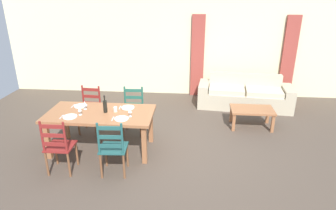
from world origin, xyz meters
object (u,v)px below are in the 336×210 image
Objects in this scene: dining_chair_near_left at (59,146)px; dining_chair_near_right at (113,148)px; dining_chair_far_right at (133,111)px; couch at (244,95)px; wine_glass_near_left at (80,109)px; dining_table at (100,117)px; wine_glass_near_right at (130,111)px; wine_glass_far_left at (85,104)px; coffee_table at (252,112)px; dining_chair_far_left at (90,110)px; wine_bottle at (105,106)px; coffee_cup_primary at (115,109)px.

dining_chair_near_right is (0.87, 0.02, 0.00)m from dining_chair_near_left.
dining_chair_far_right is 0.41× the size of couch.
dining_chair_near_right is 5.96× the size of wine_glass_near_left.
wine_glass_near_right is at bearing -12.53° from dining_table.
couch is (2.37, 2.58, -0.57)m from wine_glass_near_right.
wine_glass_far_left is 3.46m from coffee_table.
couch is 2.61× the size of coffee_table.
wine_glass_near_left is 4.19m from couch.
dining_chair_near_left is at bearing -89.68° from dining_chair_far_left.
wine_bottle reaches higher than dining_chair_far_right.
couch is at bearing 47.41° from wine_glass_near_right.
coffee_table is at bearing 23.86° from coffee_cup_primary.
dining_table is 0.39m from wine_glass_far_left.
dining_chair_near_left is 4.69m from couch.
dining_chair_near_left is 10.67× the size of coffee_cup_primary.
wine_glass_far_left is at bearing -160.97° from coffee_table.
dining_chair_far_left is at bearing 90.32° from dining_chair_near_left.
coffee_cup_primary is at bearing 19.17° from wine_glass_near_left.
dining_chair_far_left is 3.82m from couch.
wine_glass_near_left reaches higher than dining_table.
dining_chair_near_left reaches higher than wine_glass_near_right.
wine_glass_far_left is 4.04m from couch.
wine_glass_near_right is 1.79× the size of coffee_cup_primary.
dining_table is 6.01× the size of wine_bottle.
coffee_table is at bearing 23.32° from wine_bottle.
dining_chair_near_left is 1.51m from dining_chair_far_left.
wine_glass_far_left is at bearing 164.47° from wine_glass_near_right.
dining_chair_near_left is at bearing -136.49° from couch.
wine_glass_near_left is 0.61m from coffee_cup_primary.
wine_glass_near_right is at bearing 32.23° from dining_chair_near_left.
dining_chair_near_left is at bearing -130.74° from coffee_cup_primary.
wine_glass_near_left is at bearing 139.89° from dining_chair_near_right.
dining_chair_near_right is 1.72m from dining_chair_far_left.
coffee_cup_primary is (-0.17, -0.70, 0.32)m from dining_chair_far_right.
dining_chair_near_left is 1.07× the size of coffee_table.
dining_table is at bearing 59.64° from dining_chair_near_left.
coffee_cup_primary is 0.04× the size of couch.
coffee_cup_primary is (-0.31, 0.19, -0.07)m from wine_glass_near_right.
dining_chair_near_left and dining_chair_near_right have the same top height.
wine_glass_near_left is at bearing -158.92° from wine_bottle.
dining_chair_near_right is at bearing -50.01° from wine_glass_far_left.
wine_bottle is at bearing -114.63° from dining_chair_far_right.
dining_chair_far_left is 0.41× the size of couch.
dining_chair_near_right is 0.75m from wine_glass_near_right.
coffee_table is (2.48, 0.48, -0.12)m from dining_chair_far_right.
dining_chair_near_right is 4.08m from couch.
dining_chair_far_left is 0.90m from dining_chair_far_right.
dining_chair_far_right is at bearing 40.41° from wine_glass_far_left.
wine_glass_near_left is at bearing -155.76° from dining_table.
coffee_table is at bearing -91.13° from couch.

